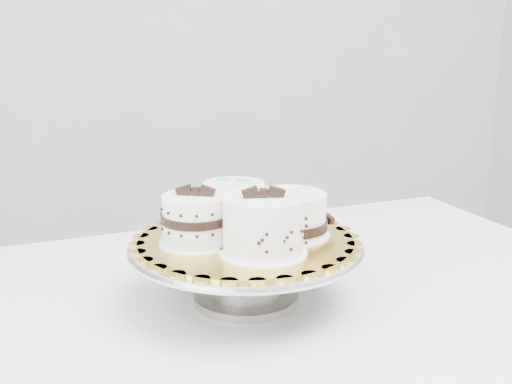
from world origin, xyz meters
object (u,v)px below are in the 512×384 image
object	(u,v)px
cake_board	(246,241)
cake_dots	(234,205)
cake_ribbon	(289,215)
table	(265,348)
cake_banded	(196,221)
cake_swirl	(263,227)
cake_stand	(246,261)

from	to	relation	value
cake_board	cake_dots	bearing A→B (deg)	89.02
cake_ribbon	table	bearing A→B (deg)	158.35
table	cake_dots	size ratio (longest dim) A/B	10.50
cake_board	cake_banded	distance (m)	0.08
cake_banded	table	bearing A→B (deg)	25.10
cake_swirl	cake_dots	xyz separation A→B (m)	(-0.00, 0.12, -0.00)
cake_dots	cake_ribbon	bearing A→B (deg)	-40.24
cake_swirl	cake_dots	size ratio (longest dim) A/B	1.11
cake_swirl	cake_dots	world-z (taller)	cake_swirl
cake_swirl	cake_ribbon	bearing A→B (deg)	57.75
table	cake_board	xyz separation A→B (m)	(-0.03, -0.00, 0.18)
table	cake_stand	distance (m)	0.15
cake_board	cake_dots	size ratio (longest dim) A/B	2.68
cake_board	cake_ribbon	distance (m)	0.07
cake_banded	cake_dots	world-z (taller)	cake_banded
cake_stand	cake_ribbon	world-z (taller)	cake_ribbon
cake_stand	cake_swirl	world-z (taller)	cake_swirl
cake_stand	cake_banded	xyz separation A→B (m)	(-0.07, 0.01, 0.06)
cake_swirl	cake_ribbon	xyz separation A→B (m)	(0.06, 0.06, -0.01)
cake_board	cake_ribbon	world-z (taller)	cake_ribbon
cake_stand	cake_board	size ratio (longest dim) A/B	1.09
cake_dots	cake_ribbon	distance (m)	0.09
cake_swirl	cake_ribbon	distance (m)	0.09
cake_banded	cake_dots	size ratio (longest dim) A/B	1.11
table	cake_board	size ratio (longest dim) A/B	3.92
table	cake_banded	world-z (taller)	cake_banded
cake_stand	cake_board	distance (m)	0.03
cake_stand	cake_ribbon	size ratio (longest dim) A/B	2.48
table	cake_board	bearing A→B (deg)	-179.32
table	cake_swirl	bearing A→B (deg)	-116.00
cake_ribbon	cake_banded	bearing A→B (deg)	159.19
cake_swirl	cake_banded	size ratio (longest dim) A/B	1.00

